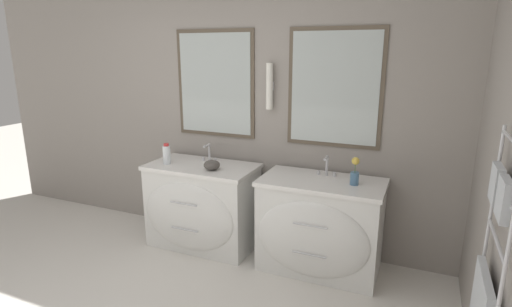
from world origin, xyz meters
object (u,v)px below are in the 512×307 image
Objects in this scene: vanity_left at (201,206)px; flower_vase at (355,173)px; vanity_right at (319,226)px; amenity_bowl at (212,165)px; toiletry_bottle at (167,154)px.

flower_vase reaches higher than vanity_left.
vanity_left and vanity_right have the same top height.
amenity_bowl is (0.16, -0.06, 0.44)m from vanity_left.
toiletry_bottle reaches higher than vanity_right.
vanity_right is (1.16, 0.00, 0.00)m from vanity_left.
toiletry_bottle is at bearing -177.81° from vanity_right.
vanity_left is at bearing -178.84° from flower_vase.
flower_vase is at bearing 1.16° from vanity_left.
flower_vase is (1.75, 0.09, 0.01)m from toiletry_bottle.
vanity_right is at bearing 0.00° from vanity_left.
vanity_left is 6.94× the size of amenity_bowl.
vanity_right is 1.56m from toiletry_bottle.
flower_vase is at bearing 3.95° from amenity_bowl.
vanity_left is 1.51m from flower_vase.
amenity_bowl is at bearing -0.18° from toiletry_bottle.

